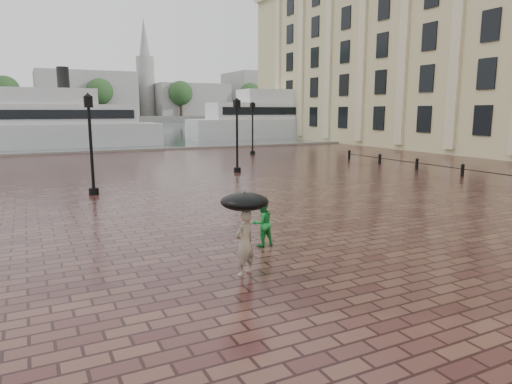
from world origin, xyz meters
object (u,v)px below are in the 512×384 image
adult_pedestrian (245,243)px  child_pedestrian (262,223)px  ferry_far (286,118)px  street_lamps (150,134)px  ferry_near (35,124)px

adult_pedestrian → child_pedestrian: size_ratio=1.16×
child_pedestrian → ferry_far: bearing=-128.3°
street_lamps → ferry_near: (-6.16, 22.86, 0.14)m
child_pedestrian → ferry_near: ferry_near is taller
ferry_near → child_pedestrian: bearing=-83.6°
child_pedestrian → street_lamps: bearing=-101.4°
adult_pedestrian → ferry_near: (-3.40, 42.80, 1.69)m
adult_pedestrian → ferry_far: size_ratio=0.06×
ferry_near → adult_pedestrian: bearing=-85.8°
ferry_far → street_lamps: bearing=-130.4°
street_lamps → ferry_far: ferry_far is taller
ferry_near → ferry_far: bearing=6.6°
adult_pedestrian → ferry_near: size_ratio=0.06×
adult_pedestrian → child_pedestrian: 2.34m
child_pedestrian → ferry_near: 41.27m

